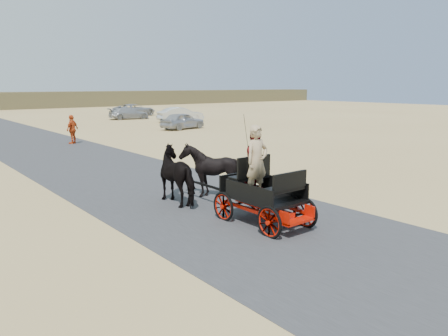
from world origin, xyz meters
TOP-DOWN VIEW (x-y plane):
  - ground at (0.00, 0.00)m, footprint 140.00×140.00m
  - road at (0.00, 0.00)m, footprint 6.00×140.00m
  - carriage at (0.16, 0.03)m, footprint 1.30×2.40m
  - horse_left at (-0.39, 3.03)m, footprint 0.91×2.01m
  - horse_right at (0.71, 3.03)m, footprint 1.37×1.54m
  - driver_man at (-0.04, 0.08)m, footprint 0.66×0.43m
  - passenger_woman at (0.46, 0.63)m, footprint 0.77×0.60m
  - pedestrian at (1.81, 18.18)m, footprint 1.07×0.93m
  - car_a at (11.77, 21.48)m, footprint 4.10×2.31m
  - car_b at (15.17, 27.03)m, footprint 4.44×2.23m
  - car_c at (13.03, 33.40)m, footprint 4.25×2.30m
  - car_d at (15.74, 37.46)m, footprint 5.05×2.74m

SIDE VIEW (x-z plane):
  - ground at x=0.00m, z-range 0.00..0.00m
  - road at x=0.00m, z-range 0.00..0.01m
  - carriage at x=0.16m, z-range 0.00..0.72m
  - car_c at x=13.03m, z-range 0.00..1.17m
  - car_a at x=11.77m, z-range 0.00..1.32m
  - car_d at x=15.74m, z-range 0.00..1.34m
  - car_b at x=15.17m, z-range 0.00..1.40m
  - horse_left at x=-0.39m, z-range 0.00..1.70m
  - horse_right at x=0.71m, z-range 0.00..1.70m
  - pedestrian at x=1.81m, z-range 0.00..1.73m
  - passenger_woman at x=0.46m, z-range 0.72..2.30m
  - driver_man at x=-0.04m, z-range 0.72..2.52m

